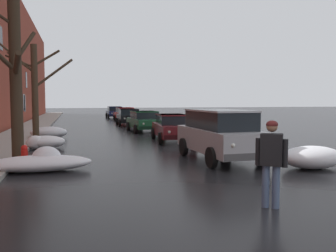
# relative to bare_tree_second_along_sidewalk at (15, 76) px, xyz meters

# --- Properties ---
(ground_plane) EXTENTS (200.00, 200.00, 0.00)m
(ground_plane) POSITION_rel_bare_tree_second_along_sidewalk_xyz_m (4.62, -8.32, -3.00)
(ground_plane) COLOR black
(left_sidewalk_slab) EXTENTS (2.58, 80.00, 0.13)m
(left_sidewalk_slab) POSITION_rel_bare_tree_second_along_sidewalk_xyz_m (-1.26, 9.68, -2.93)
(left_sidewalk_slab) COLOR gray
(left_sidewalk_slab) RESTS_ON ground
(snow_bank_near_corner_left) EXTENTS (3.14, 1.24, 0.74)m
(snow_bank_near_corner_left) POSITION_rel_bare_tree_second_along_sidewalk_xyz_m (0.94, -1.88, -2.73)
(snow_bank_near_corner_left) COLOR white
(snow_bank_near_corner_left) RESTS_ON ground
(snow_bank_along_left_kerb) EXTENTS (2.05, 1.44, 0.71)m
(snow_bank_along_left_kerb) POSITION_rel_bare_tree_second_along_sidewalk_xyz_m (9.25, -3.62, -2.65)
(snow_bank_along_left_kerb) COLOR white
(snow_bank_along_left_kerb) RESTS_ON ground
(snow_bank_mid_block_left) EXTENTS (1.71, 1.06, 0.61)m
(snow_bank_mid_block_left) POSITION_rel_bare_tree_second_along_sidewalk_xyz_m (0.60, 3.44, -2.71)
(snow_bank_mid_block_left) COLOR white
(snow_bank_mid_block_left) RESTS_ON ground
(snow_bank_near_corner_right) EXTENTS (1.94, 1.22, 0.69)m
(snow_bank_near_corner_right) POSITION_rel_bare_tree_second_along_sidewalk_xyz_m (8.73, 18.90, -2.66)
(snow_bank_near_corner_right) COLOR white
(snow_bank_near_corner_right) RESTS_ON ground
(snow_bank_along_right_kerb) EXTENTS (2.03, 1.45, 0.68)m
(snow_bank_along_right_kerb) POSITION_rel_bare_tree_second_along_sidewalk_xyz_m (0.55, 7.79, -2.66)
(snow_bank_along_right_kerb) COLOR white
(snow_bank_along_right_kerb) RESTS_ON ground
(snow_bank_far_right_pile) EXTENTS (2.03, 1.26, 0.62)m
(snow_bank_far_right_pile) POSITION_rel_bare_tree_second_along_sidewalk_xyz_m (8.50, 21.55, -2.70)
(snow_bank_far_right_pile) COLOR white
(snow_bank_far_right_pile) RESTS_ON ground
(bare_tree_second_along_sidewalk) EXTENTS (2.37, 2.99, 5.85)m
(bare_tree_second_along_sidewalk) POSITION_rel_bare_tree_second_along_sidewalk_xyz_m (0.00, 0.00, 0.00)
(bare_tree_second_along_sidewalk) COLOR #382B1E
(bare_tree_second_along_sidewalk) RESTS_ON ground
(bare_tree_mid_block) EXTENTS (3.90, 0.61, 5.31)m
(bare_tree_mid_block) POSITION_rel_bare_tree_second_along_sidewalk_xyz_m (0.03, 6.11, -0.22)
(bare_tree_mid_block) COLOR #423323
(bare_tree_mid_block) RESTS_ON ground
(suv_silver_approaching_near_lane) EXTENTS (2.06, 4.57, 1.82)m
(suv_silver_approaching_near_lane) POSITION_rel_bare_tree_second_along_sidewalk_xyz_m (7.03, -1.40, -2.01)
(suv_silver_approaching_near_lane) COLOR #B7B7BC
(suv_silver_approaching_near_lane) RESTS_ON ground
(sedan_maroon_parked_kerbside_close) EXTENTS (2.16, 4.52, 1.42)m
(sedan_maroon_parked_kerbside_close) POSITION_rel_bare_tree_second_along_sidewalk_xyz_m (6.99, 4.88, -2.25)
(sedan_maroon_parked_kerbside_close) COLOR maroon
(sedan_maroon_parked_kerbside_close) RESTS_ON ground
(sedan_green_parked_kerbside_mid) EXTENTS (2.14, 4.32, 1.42)m
(sedan_green_parked_kerbside_mid) POSITION_rel_bare_tree_second_along_sidewalk_xyz_m (6.67, 10.89, -2.24)
(sedan_green_parked_kerbside_mid) COLOR #1E5633
(sedan_green_parked_kerbside_mid) RESTS_ON ground
(sedan_black_parked_far_down_block) EXTENTS (2.08, 4.02, 1.42)m
(sedan_black_parked_far_down_block) POSITION_rel_bare_tree_second_along_sidewalk_xyz_m (6.54, 17.48, -2.25)
(sedan_black_parked_far_down_block) COLOR black
(sedan_black_parked_far_down_block) RESTS_ON ground
(sedan_red_queued_behind_truck) EXTENTS (2.25, 3.98, 1.42)m
(sedan_red_queued_behind_truck) POSITION_rel_bare_tree_second_along_sidewalk_xyz_m (7.15, 24.10, -2.25)
(sedan_red_queued_behind_truck) COLOR red
(sedan_red_queued_behind_truck) RESTS_ON ground
(sedan_darkblue_at_far_intersection) EXTENTS (2.00, 4.45, 1.42)m
(sedan_darkblue_at_far_intersection) POSITION_rel_bare_tree_second_along_sidewalk_xyz_m (6.72, 30.07, -2.24)
(sedan_darkblue_at_far_intersection) COLOR navy
(sedan_darkblue_at_far_intersection) RESTS_ON ground
(pedestrian_with_coffee) EXTENTS (0.58, 0.47, 1.76)m
(pedestrian_with_coffee) POSITION_rel_bare_tree_second_along_sidewalk_xyz_m (5.75, -7.01, -1.96)
(pedestrian_with_coffee) COLOR slate
(pedestrian_with_coffee) RESTS_ON ground
(fire_hydrant) EXTENTS (0.42, 0.22, 0.71)m
(fire_hydrant) POSITION_rel_bare_tree_second_along_sidewalk_xyz_m (0.36, -0.96, -2.64)
(fire_hydrant) COLOR red
(fire_hydrant) RESTS_ON ground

